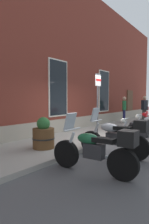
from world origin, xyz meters
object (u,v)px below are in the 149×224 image
motorcycle_silver_touring (116,137)px  parking_sign (98,97)px  motorcycle_black_naked (139,133)px  pedestrian_dark_jacket (144,108)px  motorcycle_green_touring (97,149)px  pedestrian_striped_shirt (124,108)px  barrel_planter (43,135)px

motorcycle_silver_touring → parking_sign: size_ratio=0.83×
motorcycle_black_naked → pedestrian_dark_jacket: (5.92, 1.69, 0.60)m
motorcycle_black_naked → pedestrian_dark_jacket: 6.18m
motorcycle_black_naked → parking_sign: (-0.18, 1.53, 1.24)m
motorcycle_green_touring → pedestrian_striped_shirt: pedestrian_striped_shirt is taller
pedestrian_striped_shirt → barrel_planter: pedestrian_striped_shirt is taller
pedestrian_striped_shirt → parking_sign: bearing=-167.4°
motorcycle_green_touring → barrel_planter: (0.57, 2.19, -0.03)m
motorcycle_green_touring → pedestrian_striped_shirt: 8.73m
pedestrian_striped_shirt → parking_sign: size_ratio=0.67×
pedestrian_striped_shirt → pedestrian_dark_jacket: pedestrian_dark_jacket is taller
motorcycle_silver_touring → motorcycle_black_naked: 1.62m
parking_sign → barrel_planter: (-2.30, 0.53, -1.19)m
parking_sign → barrel_planter: 2.65m
motorcycle_black_naked → pedestrian_striped_shirt: size_ratio=1.22×
pedestrian_striped_shirt → pedestrian_dark_jacket: size_ratio=0.98×
motorcycle_silver_touring → barrel_planter: 2.16m
pedestrian_striped_shirt → barrel_planter: 7.72m
pedestrian_striped_shirt → barrel_planter: bearing=-175.0°
motorcycle_silver_touring → parking_sign: 2.33m
motorcycle_black_naked → motorcycle_silver_touring: bearing=176.7°
parking_sign → pedestrian_dark_jacket: bearing=1.5°
motorcycle_silver_touring → pedestrian_striped_shirt: (6.80, 2.64, 0.48)m
motorcycle_green_touring → motorcycle_silver_touring: motorcycle_silver_touring is taller
motorcycle_green_touring → pedestrian_dark_jacket: pedestrian_dark_jacket is taller
motorcycle_green_touring → barrel_planter: 2.26m
motorcycle_black_naked → pedestrian_dark_jacket: size_ratio=1.19×
motorcycle_green_touring → pedestrian_striped_shirt: size_ratio=1.24×
motorcycle_black_naked → parking_sign: size_ratio=0.82×
motorcycle_silver_touring → pedestrian_dark_jacket: size_ratio=1.20×
pedestrian_dark_jacket → barrel_planter: (-8.40, 0.37, -0.56)m
parking_sign → motorcycle_green_touring: bearing=-150.0°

